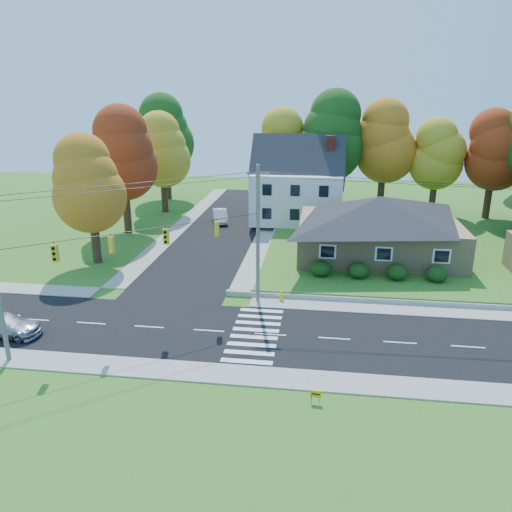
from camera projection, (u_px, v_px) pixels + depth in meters
The scene contains 23 objects.
ground at pixel (270, 335), 31.60m from camera, with size 120.00×120.00×0.00m, color #3D7923.
road_main at pixel (270, 335), 31.60m from camera, with size 90.00×8.00×0.02m, color black.
road_cross at pixel (225, 226), 57.08m from camera, with size 8.00×44.00×0.02m, color black.
sidewalk_north at pixel (278, 303), 36.30m from camera, with size 90.00×2.00×0.08m, color #9C9A90.
sidewalk_south at pixel (261, 377), 26.89m from camera, with size 90.00×2.00×0.08m, color #9C9A90.
lawn at pixel (423, 244), 49.62m from camera, with size 30.00×30.00×0.50m, color #3D7923.
ranch_house at pixel (379, 225), 44.61m from camera, with size 14.60×10.60×5.40m.
colonial_house at pixel (298, 185), 56.50m from camera, with size 10.40×8.40×9.60m.
hedge_row at pixel (378, 271), 39.51m from camera, with size 10.70×1.70×1.27m.
traffic_infrastructure at pixel (271, 251), 31.28m from camera, with size 38.10×10.66×10.00m.
tree_lot_0 at pixel (285, 146), 61.24m from camera, with size 6.72×6.72×12.51m.
tree_lot_1 at pixel (334, 136), 59.12m from camera, with size 7.84×7.84×14.60m.
tree_lot_2 at pixel (385, 142), 59.50m from camera, with size 7.28×7.28×13.56m.
tree_lot_3 at pixel (437, 155), 58.20m from camera, with size 6.16×6.16×11.47m.
tree_lot_4 at pixel (495, 151), 56.29m from camera, with size 6.72×6.72×12.51m.
tree_west_0 at pixel (90, 183), 42.82m from camera, with size 6.16×6.16×11.47m.
tree_west_1 at pixel (122, 154), 51.94m from camera, with size 7.28×7.28×13.56m.
tree_west_2 at pixel (162, 150), 61.43m from camera, with size 6.72×6.72×12.51m.
tree_west_3 at pixel (165, 134), 68.80m from camera, with size 7.84×7.84×14.60m.
silver_sedan at pixel (4, 325), 31.34m from camera, with size 1.92×4.73×1.37m, color #9A97AA.
white_car at pixel (220, 216), 58.51m from camera, with size 1.58×4.54×1.50m, color silver.
fire_hydrant at pixel (281, 296), 36.61m from camera, with size 0.47×0.36×0.82m.
yard_sign at pixel (316, 394), 24.56m from camera, with size 0.54×0.08×0.68m.
Camera 1 is at (2.91, -28.30, 14.67)m, focal length 35.00 mm.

